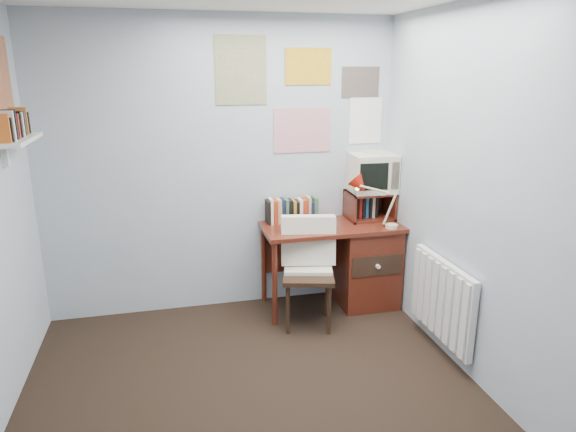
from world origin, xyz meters
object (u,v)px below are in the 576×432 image
object	(u,v)px
tv_riser	(369,205)
radiator	(442,300)
wall_shelf	(16,140)
desk	(360,261)
crt_tv	(372,171)
desk_lamp	(393,205)
desk_chair	(308,276)

from	to	relation	value
tv_riser	radiator	size ratio (longest dim) A/B	0.50
wall_shelf	desk	bearing A→B (deg)	8.40
crt_tv	desk_lamp	bearing A→B (deg)	-76.22
crt_tv	desk_chair	bearing A→B (deg)	-145.48
desk	crt_tv	world-z (taller)	crt_tv
crt_tv	wall_shelf	bearing A→B (deg)	-166.62
desk_lamp	radiator	distance (m)	0.91
desk_lamp	desk	bearing A→B (deg)	119.55
desk	wall_shelf	size ratio (longest dim) A/B	1.94
desk	desk_lamp	world-z (taller)	desk_lamp
tv_riser	crt_tv	distance (m)	0.31
desk	tv_riser	xyz separation A→B (m)	(0.12, 0.11, 0.48)
desk_lamp	crt_tv	xyz separation A→B (m)	(-0.06, 0.32, 0.24)
desk_lamp	crt_tv	bearing A→B (deg)	84.63
desk_lamp	crt_tv	distance (m)	0.41
desk	desk_chair	world-z (taller)	desk_chair
desk_chair	radiator	distance (m)	1.06
desk_lamp	wall_shelf	bearing A→B (deg)	167.41
desk_lamp	tv_riser	xyz separation A→B (m)	(-0.08, 0.30, -0.07)
crt_tv	radiator	bearing A→B (deg)	-79.14
desk_chair	desk_lamp	xyz separation A→B (m)	(0.76, 0.11, 0.52)
desk_chair	desk_lamp	bearing A→B (deg)	22.79
desk_chair	wall_shelf	bearing A→B (deg)	-163.34
desk_lamp	tv_riser	size ratio (longest dim) A/B	0.98
radiator	desk_chair	bearing A→B (deg)	143.78
desk_chair	tv_riser	world-z (taller)	tv_riser
desk	desk_lamp	size ratio (longest dim) A/B	3.06
desk_lamp	tv_riser	world-z (taller)	desk_lamp
tv_riser	crt_tv	size ratio (longest dim) A/B	1.04
desk	tv_riser	bearing A→B (deg)	42.96
desk_lamp	crt_tv	world-z (taller)	crt_tv
desk_chair	desk	bearing A→B (deg)	42.86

